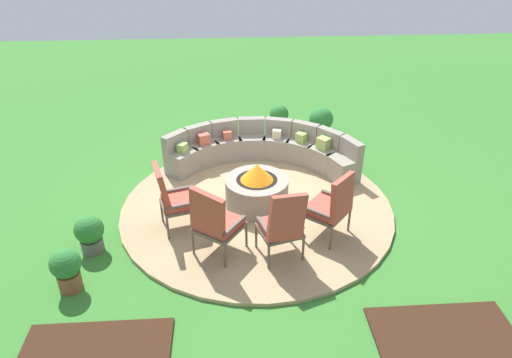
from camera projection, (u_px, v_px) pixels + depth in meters
ground_plane at (257, 208)px, 7.75m from camera, size 24.00×24.00×0.00m
patio_circle at (257, 207)px, 7.74m from camera, size 4.50×4.50×0.06m
mulch_bed_right at (451, 346)px, 5.27m from camera, size 1.70×1.26×0.04m
fire_pit at (257, 189)px, 7.57m from camera, size 1.04×1.04×0.78m
curved_stone_bench at (263, 150)px, 8.82m from camera, size 3.59×1.60×0.77m
lounge_chair_front_left at (174, 197)px, 6.90m from camera, size 0.76×0.68×1.11m
lounge_chair_front_right at (215, 221)px, 6.35m from camera, size 0.81×0.84×1.15m
lounge_chair_back_left at (282, 224)px, 6.28m from camera, size 0.69×0.68×1.13m
lounge_chair_back_right at (332, 205)px, 6.72m from camera, size 0.82×0.84×1.07m
potted_plant_0 at (321, 121)px, 10.04m from camera, size 0.52×0.52×0.67m
potted_plant_1 at (67, 268)px, 5.94m from camera, size 0.40×0.40×0.63m
potted_plant_2 at (90, 233)px, 6.64m from camera, size 0.42×0.42×0.59m
potted_plant_3 at (279, 117)px, 10.21m from camera, size 0.42×0.42×0.65m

